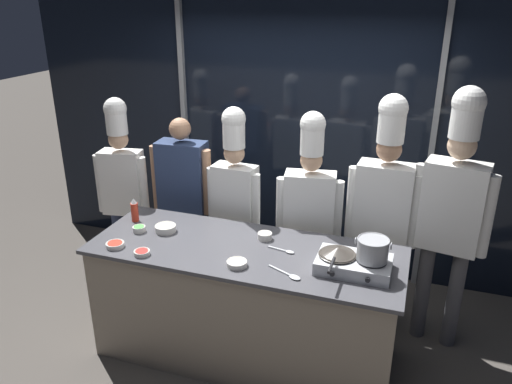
{
  "coord_description": "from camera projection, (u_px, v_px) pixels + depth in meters",
  "views": [
    {
      "loc": [
        1.12,
        -3.01,
        2.68
      ],
      "look_at": [
        0.0,
        0.25,
        1.29
      ],
      "focal_mm": 35.0,
      "sensor_mm": 36.0,
      "label": 1
    }
  ],
  "objects": [
    {
      "name": "portable_stove",
      "position": [
        354.0,
        264.0,
        3.33
      ],
      "size": [
        0.49,
        0.33,
        0.1
      ],
      "color": "#B2B5BA",
      "rests_on": "demo_counter"
    },
    {
      "name": "ground_plane",
      "position": [
        246.0,
        352.0,
        3.98
      ],
      "size": [
        24.0,
        24.0,
        0.0
      ],
      "primitive_type": "plane",
      "color": "#47423D"
    },
    {
      "name": "person_guest",
      "position": [
        183.0,
        189.0,
        4.53
      ],
      "size": [
        0.57,
        0.25,
        1.67
      ],
      "rotation": [
        0.0,
        0.0,
        3.2
      ],
      "color": "#232326",
      "rests_on": "ground_plane"
    },
    {
      "name": "chef_line",
      "position": [
        309.0,
        206.0,
        4.06
      ],
      "size": [
        0.53,
        0.28,
        1.84
      ],
      "rotation": [
        0.0,
        0.0,
        3.3
      ],
      "color": "#232326",
      "rests_on": "ground_plane"
    },
    {
      "name": "frying_pan",
      "position": [
        337.0,
        251.0,
        3.33
      ],
      "size": [
        0.26,
        0.44,
        0.05
      ],
      "color": "#38332D",
      "rests_on": "portable_stove"
    },
    {
      "name": "serving_spoon_solid",
      "position": [
        291.0,
        275.0,
        3.28
      ],
      "size": [
        0.26,
        0.15,
        0.02
      ],
      "color": "#B2B5BA",
      "rests_on": "demo_counter"
    },
    {
      "name": "prep_bowl_garlic",
      "position": [
        237.0,
        263.0,
        3.39
      ],
      "size": [
        0.14,
        0.14,
        0.04
      ],
      "color": "silver",
      "rests_on": "demo_counter"
    },
    {
      "name": "prep_bowl_bean_sprouts",
      "position": [
        166.0,
        228.0,
        3.88
      ],
      "size": [
        0.16,
        0.16,
        0.05
      ],
      "color": "silver",
      "rests_on": "demo_counter"
    },
    {
      "name": "window_wall_back",
      "position": [
        300.0,
        138.0,
        4.85
      ],
      "size": [
        5.73,
        0.09,
        2.7
      ],
      "color": "black",
      "rests_on": "ground_plane"
    },
    {
      "name": "serving_spoon_slotted",
      "position": [
        286.0,
        251.0,
        3.58
      ],
      "size": [
        0.21,
        0.07,
        0.02
      ],
      "color": "#B2B5BA",
      "rests_on": "demo_counter"
    },
    {
      "name": "prep_bowl_bell_pepper",
      "position": [
        142.0,
        252.0,
        3.54
      ],
      "size": [
        0.11,
        0.11,
        0.03
      ],
      "color": "silver",
      "rests_on": "demo_counter"
    },
    {
      "name": "chef_apprentice",
      "position": [
        453.0,
        203.0,
        3.7
      ],
      "size": [
        0.57,
        0.31,
        2.09
      ],
      "rotation": [
        0.0,
        0.0,
        2.96
      ],
      "color": "#4C4C51",
      "rests_on": "ground_plane"
    },
    {
      "name": "prep_bowl_scallions",
      "position": [
        139.0,
        229.0,
        3.88
      ],
      "size": [
        0.1,
        0.1,
        0.04
      ],
      "color": "silver",
      "rests_on": "demo_counter"
    },
    {
      "name": "stock_pot",
      "position": [
        373.0,
        249.0,
        3.25
      ],
      "size": [
        0.24,
        0.21,
        0.15
      ],
      "color": "#93969B",
      "rests_on": "portable_stove"
    },
    {
      "name": "prep_bowl_chili_flakes",
      "position": [
        115.0,
        244.0,
        3.65
      ],
      "size": [
        0.13,
        0.13,
        0.04
      ],
      "color": "silver",
      "rests_on": "demo_counter"
    },
    {
      "name": "prep_bowl_onion",
      "position": [
        265.0,
        235.0,
        3.76
      ],
      "size": [
        0.11,
        0.11,
        0.05
      ],
      "color": "silver",
      "rests_on": "demo_counter"
    },
    {
      "name": "demo_counter",
      "position": [
        245.0,
        303.0,
        3.81
      ],
      "size": [
        2.3,
        0.85,
        0.94
      ],
      "color": "gray",
      "rests_on": "ground_plane"
    },
    {
      "name": "chef_sous",
      "position": [
        235.0,
        195.0,
        4.25
      ],
      "size": [
        0.49,
        0.22,
        1.83
      ],
      "rotation": [
        0.0,
        0.0,
        3.06
      ],
      "color": "#4C4C51",
      "rests_on": "ground_plane"
    },
    {
      "name": "chef_head",
      "position": [
        122.0,
        179.0,
        4.59
      ],
      "size": [
        0.49,
        0.26,
        1.83
      ],
      "rotation": [
        0.0,
        0.0,
        3.31
      ],
      "color": "#2D3856",
      "rests_on": "ground_plane"
    },
    {
      "name": "chef_pastry",
      "position": [
        384.0,
        201.0,
        3.91
      ],
      "size": [
        0.57,
        0.25,
        2.0
      ],
      "rotation": [
        0.0,
        0.0,
        3.08
      ],
      "color": "#4C4C51",
      "rests_on": "ground_plane"
    },
    {
      "name": "squeeze_bottle_chili",
      "position": [
        135.0,
        210.0,
        4.03
      ],
      "size": [
        0.06,
        0.06,
        0.2
      ],
      "color": "red",
      "rests_on": "demo_counter"
    }
  ]
}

